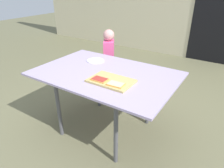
# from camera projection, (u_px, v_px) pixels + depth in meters

# --- Properties ---
(ground_plane) EXTENTS (16.00, 16.00, 0.00)m
(ground_plane) POSITION_uv_depth(u_px,v_px,m) (106.00, 128.00, 2.39)
(ground_plane) COLOR #676548
(house_door) EXTENTS (0.90, 0.02, 2.00)m
(house_door) POSITION_uv_depth(u_px,v_px,m) (218.00, 12.00, 3.93)
(house_door) COLOR black
(house_door) RESTS_ON ground
(dining_table) EXTENTS (1.42, 0.95, 0.70)m
(dining_table) POSITION_uv_depth(u_px,v_px,m) (105.00, 78.00, 2.10)
(dining_table) COLOR #A898BE
(dining_table) RESTS_ON ground
(cutting_board) EXTENTS (0.41, 0.27, 0.02)m
(cutting_board) POSITION_uv_depth(u_px,v_px,m) (111.00, 81.00, 1.88)
(cutting_board) COLOR tan
(cutting_board) RESTS_ON dining_table
(pizza_slice_near_left) EXTENTS (0.15, 0.10, 0.01)m
(pizza_slice_near_left) POSITION_uv_depth(u_px,v_px,m) (100.00, 79.00, 1.87)
(pizza_slice_near_left) COLOR #E69B4A
(pizza_slice_near_left) RESTS_ON cutting_board
(pizza_slice_near_right) EXTENTS (0.15, 0.11, 0.01)m
(pizza_slice_near_right) POSITION_uv_depth(u_px,v_px,m) (116.00, 84.00, 1.79)
(pizza_slice_near_right) COLOR #E69B4A
(pizza_slice_near_right) RESTS_ON cutting_board
(plate_white_left) EXTENTS (0.20, 0.20, 0.01)m
(plate_white_left) POSITION_uv_depth(u_px,v_px,m) (96.00, 61.00, 2.38)
(plate_white_left) COLOR white
(plate_white_left) RESTS_ON dining_table
(child_left) EXTENTS (0.24, 0.28, 0.96)m
(child_left) POSITION_uv_depth(u_px,v_px,m) (109.00, 60.00, 2.92)
(child_left) COLOR #3C4A5C
(child_left) RESTS_ON ground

